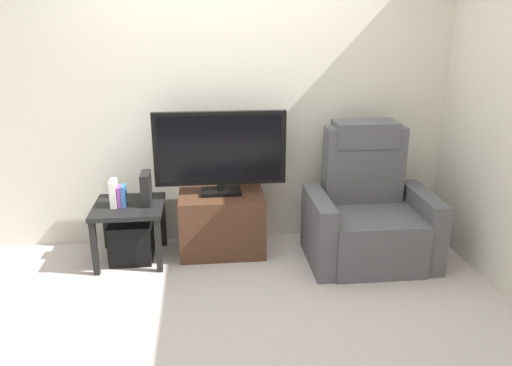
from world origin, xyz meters
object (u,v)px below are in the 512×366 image
(recliner_armchair, at_px, (368,214))
(book_middle, at_px, (121,196))
(tv_stand, at_px, (222,222))
(game_console, at_px, (146,188))
(subwoofer_box, at_px, (131,240))
(book_leftmost, at_px, (114,193))
(television, at_px, (220,151))
(side_table, at_px, (129,213))
(book_rightmost, at_px, (124,196))

(recliner_armchair, height_order, book_middle, recliner_armchair)
(tv_stand, distance_m, recliner_armchair, 1.19)
(book_middle, height_order, game_console, game_console)
(subwoofer_box, bearing_deg, book_leftmost, -168.69)
(recliner_armchair, xyz_separation_m, book_leftmost, (-2.00, 0.13, 0.20))
(subwoofer_box, distance_m, book_leftmost, 0.43)
(tv_stand, height_order, game_console, game_console)
(television, relative_size, game_console, 4.15)
(television, height_order, game_console, television)
(side_table, bearing_deg, tv_stand, 6.06)
(side_table, bearing_deg, subwoofer_box, 0.00)
(recliner_armchair, relative_size, book_rightmost, 6.46)
(tv_stand, relative_size, subwoofer_box, 2.09)
(game_console, bearing_deg, subwoofer_box, -176.05)
(game_console, bearing_deg, book_rightmost, -169.93)
(recliner_armchair, distance_m, book_middle, 1.96)
(tv_stand, distance_m, television, 0.61)
(side_table, bearing_deg, book_rightmost, -140.01)
(subwoofer_box, xyz_separation_m, book_middle, (-0.05, -0.02, 0.39))
(recliner_armchair, bearing_deg, tv_stand, 163.16)
(book_middle, bearing_deg, tv_stand, 7.13)
(tv_stand, height_order, book_middle, book_middle)
(tv_stand, height_order, recliner_armchair, recliner_armchair)
(tv_stand, relative_size, recliner_armchair, 0.64)
(tv_stand, distance_m, game_console, 0.68)
(recliner_armchair, bearing_deg, book_middle, 170.44)
(subwoofer_box, bearing_deg, side_table, 0.00)
(subwoofer_box, bearing_deg, recliner_armchair, -4.56)
(television, relative_size, subwoofer_box, 3.19)
(television, height_order, subwoofer_box, television)
(recliner_armchair, bearing_deg, game_console, 169.04)
(book_rightmost, bearing_deg, game_console, 10.07)
(book_rightmost, bearing_deg, television, 8.79)
(tv_stand, distance_m, side_table, 0.75)
(book_middle, height_order, book_rightmost, book_rightmost)
(subwoofer_box, xyz_separation_m, book_leftmost, (-0.10, -0.02, 0.41))
(television, height_order, book_middle, television)
(side_table, bearing_deg, book_leftmost, -168.69)
(tv_stand, xyz_separation_m, book_leftmost, (-0.83, -0.10, 0.32))
(book_leftmost, relative_size, game_console, 0.84)
(recliner_armchair, relative_size, subwoofer_box, 3.28)
(book_middle, bearing_deg, recliner_armchair, -3.86)
(subwoofer_box, height_order, book_rightmost, book_rightmost)
(book_leftmost, bearing_deg, subwoofer_box, 11.31)
(book_rightmost, bearing_deg, recliner_armchair, -3.91)
(tv_stand, distance_m, book_rightmost, 0.82)
(side_table, distance_m, book_leftmost, 0.21)
(book_middle, bearing_deg, book_rightmost, 0.00)
(side_table, relative_size, game_console, 2.13)
(subwoofer_box, distance_m, book_rightmost, 0.39)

